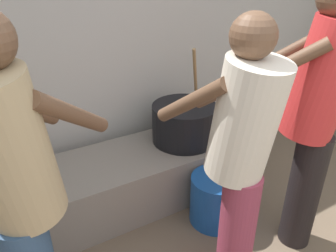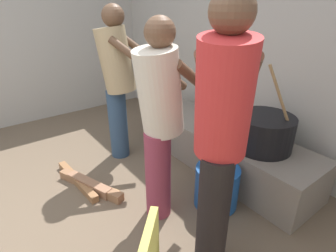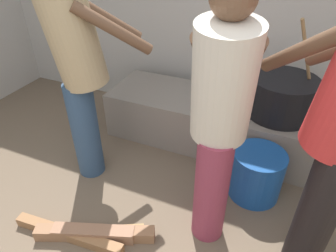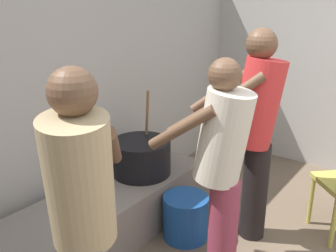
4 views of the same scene
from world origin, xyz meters
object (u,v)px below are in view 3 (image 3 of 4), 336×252
at_px(cooking_pot_main, 282,96).
at_px(cook_in_cream_shirt, 220,115).
at_px(bucket_blue_plastic, 256,174).
at_px(cook_in_tan_shirt, 78,64).

distance_m(cooking_pot_main, cook_in_cream_shirt, 1.00).
bearing_deg(cooking_pot_main, bucket_blue_plastic, -95.07).
distance_m(cook_in_tan_shirt, bucket_blue_plastic, 1.43).
bearing_deg(cook_in_tan_shirt, cooking_pot_main, 30.57).
relative_size(cooking_pot_main, bucket_blue_plastic, 2.06).
relative_size(cook_in_cream_shirt, cook_in_tan_shirt, 0.96).
xyz_separation_m(cook_in_tan_shirt, bucket_blue_plastic, (1.21, 0.24, -0.72)).
height_order(cooking_pot_main, cook_in_tan_shirt, cook_in_tan_shirt).
distance_m(cook_in_cream_shirt, bucket_blue_plastic, 0.83).
bearing_deg(bucket_blue_plastic, cook_in_tan_shirt, -168.69).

